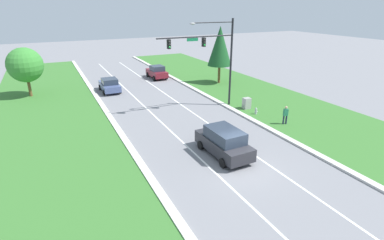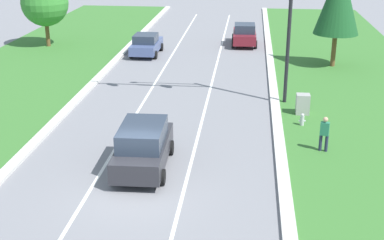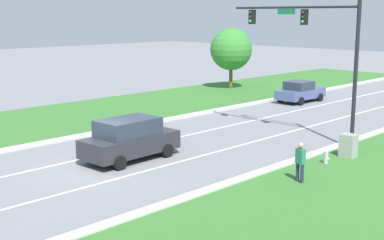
% 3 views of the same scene
% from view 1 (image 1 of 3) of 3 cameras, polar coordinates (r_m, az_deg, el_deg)
% --- Properties ---
extents(ground_plane, '(160.00, 160.00, 0.00)m').
position_cam_1_polar(ground_plane, '(19.60, 9.17, -8.79)').
color(ground_plane, slate).
extents(curb_strip_right, '(0.50, 90.00, 0.15)m').
position_cam_1_polar(curb_strip_right, '(23.00, 20.87, -5.07)').
color(curb_strip_right, beige).
rests_on(curb_strip_right, ground_plane).
extents(curb_strip_left, '(0.50, 90.00, 0.15)m').
position_cam_1_polar(curb_strip_left, '(17.33, -6.76, -12.73)').
color(curb_strip_left, beige).
rests_on(curb_strip_left, ground_plane).
extents(grass_verge_right, '(10.00, 90.00, 0.08)m').
position_cam_1_polar(grass_verge_right, '(26.89, 28.66, -2.64)').
color(grass_verge_right, '#38702D').
rests_on(grass_verge_right, ground_plane).
extents(grass_verge_left, '(10.00, 90.00, 0.08)m').
position_cam_1_polar(grass_verge_left, '(16.78, -24.60, -16.20)').
color(grass_verge_left, '#38702D').
rests_on(grass_verge_left, ground_plane).
extents(lane_stripe_inner_left, '(0.14, 81.00, 0.01)m').
position_cam_1_polar(lane_stripe_inner_left, '(18.74, 4.57, -10.07)').
color(lane_stripe_inner_left, white).
rests_on(lane_stripe_inner_left, ground_plane).
extents(lane_stripe_inner_right, '(0.14, 81.00, 0.01)m').
position_cam_1_polar(lane_stripe_inner_right, '(20.59, 13.33, -7.56)').
color(lane_stripe_inner_right, white).
rests_on(lane_stripe_inner_right, ground_plane).
extents(traffic_signal_mast, '(7.72, 0.41, 8.52)m').
position_cam_1_polar(traffic_signal_mast, '(28.80, 3.91, 12.99)').
color(traffic_signal_mast, black).
rests_on(traffic_signal_mast, ground_plane).
extents(charcoal_suv, '(2.26, 4.72, 1.94)m').
position_cam_1_polar(charcoal_suv, '(20.46, 6.08, -4.16)').
color(charcoal_suv, '#28282D').
rests_on(charcoal_suv, ground_plane).
extents(slate_blue_sedan, '(2.09, 4.28, 1.62)m').
position_cam_1_polar(slate_blue_sedan, '(36.96, -15.43, 6.44)').
color(slate_blue_sedan, '#475684').
rests_on(slate_blue_sedan, ground_plane).
extents(burgundy_sedan, '(2.12, 4.21, 1.78)m').
position_cam_1_polar(burgundy_sedan, '(42.70, -6.70, 9.07)').
color(burgundy_sedan, maroon).
rests_on(burgundy_sedan, ground_plane).
extents(utility_cabinet, '(0.70, 0.60, 1.16)m').
position_cam_1_polar(utility_cabinet, '(29.98, 10.36, 3.08)').
color(utility_cabinet, '#9E9E99').
rests_on(utility_cabinet, ground_plane).
extents(pedestrian, '(0.42, 0.31, 1.69)m').
position_cam_1_polar(pedestrian, '(26.70, 17.38, 0.99)').
color(pedestrian, '#232842').
rests_on(pedestrian, ground_plane).
extents(fire_hydrant, '(0.34, 0.20, 0.70)m').
position_cam_1_polar(fire_hydrant, '(28.69, 12.08, 1.62)').
color(fire_hydrant, '#B7B7BC').
rests_on(fire_hydrant, ground_plane).
extents(conifer_near_right_tree, '(3.07, 3.07, 7.28)m').
position_cam_1_polar(conifer_near_right_tree, '(39.02, 5.35, 13.84)').
color(conifer_near_right_tree, brown).
rests_on(conifer_near_right_tree, ground_plane).
extents(oak_near_left_tree, '(3.74, 3.74, 5.45)m').
position_cam_1_polar(oak_near_left_tree, '(37.59, -29.21, 9.12)').
color(oak_near_left_tree, brown).
rests_on(oak_near_left_tree, ground_plane).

